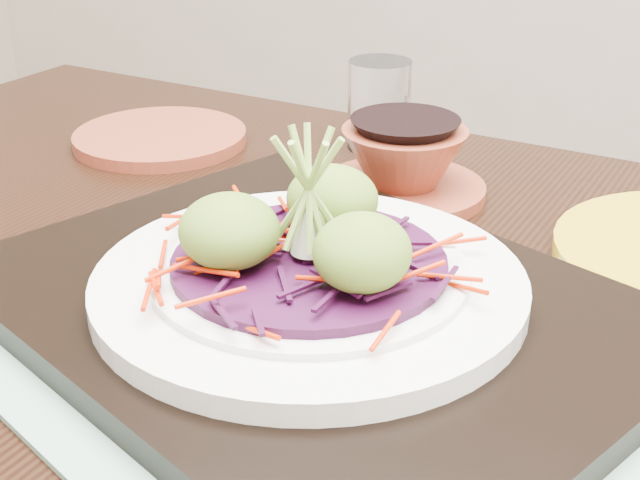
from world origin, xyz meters
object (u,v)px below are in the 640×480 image
(white_plate, at_px, (309,282))
(terracotta_bowl_set, at_px, (403,166))
(serving_tray, at_px, (309,307))
(terracotta_side_plate, at_px, (160,138))
(dining_table, at_px, (286,408))
(water_glass, at_px, (379,105))

(white_plate, bearing_deg, terracotta_bowl_set, 90.51)
(serving_tray, xyz_separation_m, terracotta_side_plate, (-0.27, 0.28, -0.01))
(serving_tray, relative_size, terracotta_bowl_set, 2.19)
(dining_table, bearing_deg, white_plate, -36.37)
(water_glass, relative_size, terracotta_bowl_set, 0.45)
(terracotta_side_plate, relative_size, water_glass, 1.98)
(white_plate, xyz_separation_m, terracotta_side_plate, (-0.27, 0.28, -0.03))
(dining_table, height_order, serving_tray, serving_tray)
(white_plate, distance_m, terracotta_bowl_set, 0.24)
(water_glass, bearing_deg, terracotta_bowl_set, -63.25)
(water_glass, distance_m, terracotta_bowl_set, 0.13)
(terracotta_bowl_set, bearing_deg, dining_table, -98.40)
(serving_tray, xyz_separation_m, terracotta_bowl_set, (-0.00, 0.24, 0.01))
(white_plate, relative_size, terracotta_side_plate, 1.59)
(dining_table, xyz_separation_m, serving_tray, (0.03, -0.03, 0.11))
(terracotta_side_plate, bearing_deg, dining_table, -46.33)
(water_glass, xyz_separation_m, terracotta_bowl_set, (0.06, -0.11, -0.02))
(serving_tray, bearing_deg, white_plate, -18.88)
(dining_table, xyz_separation_m, water_glass, (-0.03, 0.31, 0.14))
(serving_tray, height_order, terracotta_side_plate, serving_tray)
(dining_table, bearing_deg, serving_tray, -36.37)
(white_plate, distance_m, water_glass, 0.35)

